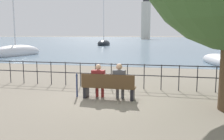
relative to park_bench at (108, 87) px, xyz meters
The scene contains 11 objects.
ground_plane 0.44m from the park_bench, 90.00° to the left, with size 1000.00×1000.00×0.00m, color gray.
harbor_water 159.00m from the park_bench, 90.00° to the left, with size 600.00×300.00×0.01m.
park_bench is the anchor object (origin of this frame).
seated_person_left 0.45m from the park_bench, 168.50° to the left, with size 0.46×0.35×1.22m.
seated_person_right 0.46m from the park_bench, 11.40° to the left, with size 0.43×0.35×1.27m.
promenade_railing 1.95m from the park_bench, 90.00° to the left, with size 12.03×0.04×1.05m.
closed_umbrella 1.19m from the park_bench, behind, with size 0.09×0.09×0.89m.
sailboat_0 45.93m from the park_bench, 105.28° to the left, with size 2.85×5.22×12.46m.
sailboat_2 13.69m from the park_bench, 63.53° to the left, with size 3.36×7.93×7.91m.
sailboat_3 21.24m from the park_bench, 132.46° to the left, with size 3.23×7.44×12.08m.
harbor_lighthouse 128.55m from the park_bench, 95.04° to the left, with size 4.94×4.94×23.93m.
Camera 1 is at (2.10, -8.44, 2.25)m, focal length 40.00 mm.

